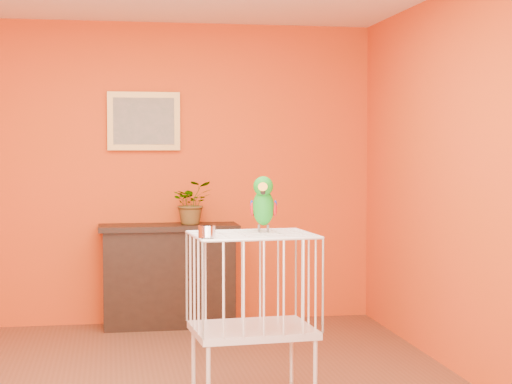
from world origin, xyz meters
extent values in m
plane|color=#E04515|center=(0.00, 2.25, 1.30)|extent=(4.00, 0.00, 4.00)
plane|color=#E04515|center=(0.00, -2.25, 1.30)|extent=(4.00, 0.00, 4.00)
plane|color=#E04515|center=(2.00, 0.00, 1.30)|extent=(0.00, 4.50, 4.50)
cube|color=black|center=(0.20, 2.05, 0.41)|extent=(1.10, 0.37, 0.83)
cube|color=black|center=(0.20, 2.05, 0.85)|extent=(1.17, 0.42, 0.05)
cube|color=black|center=(0.20, 1.88, 0.41)|extent=(0.77, 0.02, 0.41)
cube|color=maroon|center=(-0.03, 2.00, 0.32)|extent=(0.05, 0.17, 0.26)
cube|color=#384623|center=(0.04, 2.00, 0.32)|extent=(0.05, 0.17, 0.26)
cube|color=maroon|center=(0.12, 2.00, 0.32)|extent=(0.05, 0.17, 0.26)
cube|color=#384623|center=(0.21, 2.00, 0.32)|extent=(0.05, 0.17, 0.26)
cube|color=maroon|center=(0.31, 2.00, 0.32)|extent=(0.05, 0.17, 0.26)
imported|color=#26722D|center=(0.39, 2.03, 1.02)|extent=(0.36, 0.40, 0.29)
cube|color=#B88A41|center=(0.00, 2.22, 1.75)|extent=(0.62, 0.03, 0.50)
cube|color=gray|center=(0.00, 2.21, 1.75)|extent=(0.52, 0.01, 0.40)
cube|color=silver|center=(0.50, -0.44, 0.48)|extent=(0.71, 0.56, 0.04)
cube|color=silver|center=(0.50, -0.44, 1.03)|extent=(0.71, 0.56, 0.01)
cylinder|color=silver|center=(0.82, -0.64, 0.23)|extent=(0.02, 0.02, 0.46)
cylinder|color=silver|center=(0.18, -0.23, 0.23)|extent=(0.02, 0.02, 0.46)
cylinder|color=silver|center=(0.78, -0.18, 0.23)|extent=(0.02, 0.02, 0.46)
cylinder|color=silver|center=(0.22, -0.62, 1.07)|extent=(0.09, 0.09, 0.07)
cylinder|color=#59544C|center=(0.55, -0.34, 1.06)|extent=(0.01, 0.01, 0.05)
cylinder|color=#59544C|center=(0.61, -0.35, 1.06)|extent=(0.01, 0.01, 0.05)
ellipsoid|color=#09951F|center=(0.58, -0.35, 1.18)|extent=(0.16, 0.20, 0.23)
ellipsoid|color=#09951F|center=(0.57, -0.38, 1.30)|extent=(0.14, 0.14, 0.11)
cone|color=orange|center=(0.56, -0.44, 1.29)|extent=(0.07, 0.09, 0.07)
cone|color=black|center=(0.56, -0.42, 1.27)|extent=(0.03, 0.03, 0.03)
sphere|color=black|center=(0.53, -0.40, 1.32)|extent=(0.02, 0.02, 0.02)
sphere|color=black|center=(0.61, -0.41, 1.32)|extent=(0.02, 0.02, 0.02)
ellipsoid|color=#A50C0C|center=(0.52, -0.32, 1.17)|extent=(0.04, 0.07, 0.08)
ellipsoid|color=navy|center=(0.65, -0.35, 1.17)|extent=(0.04, 0.07, 0.08)
cone|color=#09951F|center=(0.60, -0.27, 1.10)|extent=(0.11, 0.17, 0.13)
camera|label=1|loc=(-0.30, -5.19, 1.53)|focal=60.00mm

